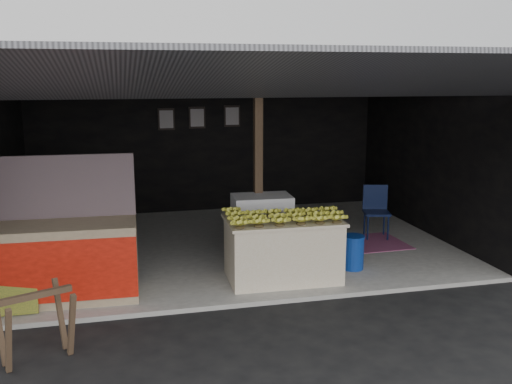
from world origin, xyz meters
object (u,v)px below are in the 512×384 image
object	(u,v)px
white_crate	(262,227)
neighbor_stall	(67,257)
sawhorse	(35,318)
water_barrel	(353,253)
plastic_chair	(376,207)
banana_table	(283,249)

from	to	relation	value
white_crate	neighbor_stall	world-z (taller)	neighbor_stall
white_crate	sawhorse	xyz separation A→B (m)	(-2.88, -2.46, -0.09)
neighbor_stall	water_barrel	xyz separation A→B (m)	(3.82, 0.19, -0.29)
white_crate	neighbor_stall	bearing A→B (deg)	-157.48
water_barrel	plastic_chair	world-z (taller)	plastic_chair
water_barrel	white_crate	bearing A→B (deg)	144.94
neighbor_stall	plastic_chair	distance (m)	5.11
water_barrel	plastic_chair	distance (m)	1.80
neighbor_stall	plastic_chair	xyz separation A→B (m)	(4.84, 1.64, -0.00)
white_crate	water_barrel	size ratio (longest dim) A/B	2.10
sawhorse	plastic_chair	bearing A→B (deg)	8.97
white_crate	sawhorse	size ratio (longest dim) A/B	1.15
banana_table	plastic_chair	size ratio (longest dim) A/B	1.75
banana_table	white_crate	distance (m)	0.95
banana_table	plastic_chair	distance (m)	2.65
banana_table	plastic_chair	bearing A→B (deg)	39.10
water_barrel	sawhorse	bearing A→B (deg)	-157.41
sawhorse	plastic_chair	world-z (taller)	plastic_chair
banana_table	neighbor_stall	world-z (taller)	neighbor_stall
white_crate	neighbor_stall	xyz separation A→B (m)	(-2.69, -0.98, 0.04)
sawhorse	water_barrel	distance (m)	4.34
neighbor_stall	sawhorse	xyz separation A→B (m)	(-0.18, -1.47, -0.13)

